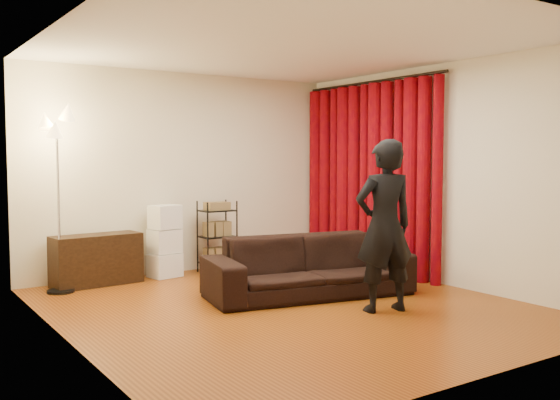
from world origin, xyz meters
TOP-DOWN VIEW (x-y plane):
  - floor at (0.00, 0.00)m, footprint 5.00×5.00m
  - ceiling at (0.00, 0.00)m, footprint 5.00×5.00m
  - wall_back at (0.00, 2.50)m, footprint 5.00×0.00m
  - wall_front at (0.00, -2.50)m, footprint 5.00×0.00m
  - wall_left at (-2.25, 0.00)m, footprint 0.00×5.00m
  - wall_right at (2.25, 0.00)m, footprint 0.00×5.00m
  - curtain_rod at (2.15, 1.12)m, footprint 0.04×2.65m
  - curtain at (2.13, 1.12)m, footprint 0.22×2.65m
  - sofa at (0.49, 0.30)m, footprint 2.43×1.34m
  - person at (0.71, -0.69)m, footprint 0.72×0.56m
  - media_cabinet at (-1.31, 2.23)m, footprint 1.10×0.49m
  - storage_boxes at (-0.42, 2.22)m, footprint 0.44×0.38m
  - wire_shelf at (0.31, 2.16)m, footprint 0.45×0.32m
  - floor_lamp at (-1.80, 2.03)m, footprint 0.47×0.47m

SIDE VIEW (x-z plane):
  - floor at x=0.00m, z-range 0.00..0.00m
  - media_cabinet at x=-1.31m, z-range 0.00..0.62m
  - sofa at x=0.49m, z-range 0.00..0.67m
  - storage_boxes at x=-0.42m, z-range 0.00..0.94m
  - wire_shelf at x=0.31m, z-range 0.00..0.97m
  - person at x=0.71m, z-range 0.00..1.74m
  - floor_lamp at x=-1.80m, z-range 0.00..2.08m
  - curtain at x=2.13m, z-range 0.00..2.55m
  - wall_back at x=0.00m, z-range -1.15..3.85m
  - wall_front at x=0.00m, z-range -1.15..3.85m
  - wall_left at x=-2.25m, z-range -1.15..3.85m
  - wall_right at x=2.25m, z-range -1.15..3.85m
  - curtain_rod at x=2.15m, z-range 2.56..2.60m
  - ceiling at x=0.00m, z-range 2.70..2.70m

